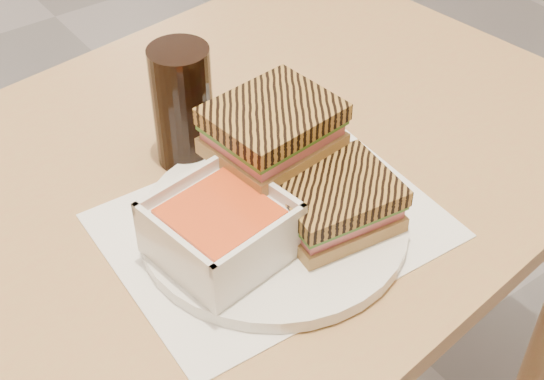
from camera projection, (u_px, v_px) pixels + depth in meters
main_table at (178, 264)px, 0.98m from camera, size 1.28×0.84×0.75m
tray_liner at (273, 226)px, 0.87m from camera, size 0.37×0.30×0.00m
plate at (273, 223)px, 0.86m from camera, size 0.30×0.30×0.02m
soup_bowl at (221, 231)px, 0.79m from camera, size 0.14×0.14×0.07m
panini_lower at (334, 203)px, 0.83m from camera, size 0.14×0.12×0.06m
panini_upper at (273, 129)px, 0.84m from camera, size 0.15×0.13×0.06m
cola_glass at (183, 106)px, 0.91m from camera, size 0.07×0.07×0.16m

